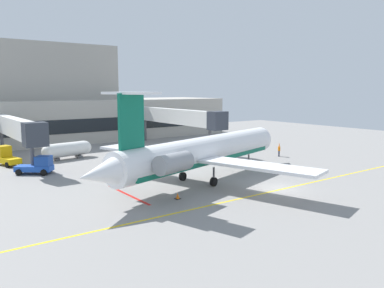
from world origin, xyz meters
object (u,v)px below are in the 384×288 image
Objects in this scene: regional_jet at (202,152)px; marshaller at (279,150)px; pushback_tractor at (6,157)px; fuel_tank at (67,150)px; belt_loader at (248,139)px; baggage_tug at (38,166)px.

regional_jet reaches higher than marshaller.
regional_jet is 7.29× the size of pushback_tractor.
fuel_tank is at bearing 147.60° from marshaller.
belt_loader is at bearing 66.63° from marshaller.
fuel_tank reaches higher than belt_loader.
baggage_tug is 7.86m from pushback_tractor.
baggage_tug is 2.26× the size of marshaller.
regional_jet is at bearing -162.72° from marshaller.
belt_loader is at bearing -6.80° from pushback_tractor.
pushback_tractor is 0.58× the size of fuel_tank.
baggage_tug is 36.01m from belt_loader.
belt_loader is 2.29× the size of marshaller.
marshaller is at bearing 17.28° from regional_jet.
pushback_tractor is (-1.77, 7.65, 0.13)m from baggage_tug.
fuel_tank is at bearing 171.63° from belt_loader.
baggage_tug is at bearing -174.96° from belt_loader.
belt_loader is at bearing 36.38° from regional_jet.
belt_loader is (37.64, -4.49, -0.17)m from pushback_tractor.
regional_jet is 19.33m from marshaller.
pushback_tractor is 37.91m from belt_loader.
pushback_tractor reaches higher than baggage_tug.
fuel_tank is (-29.95, 4.41, 0.38)m from belt_loader.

